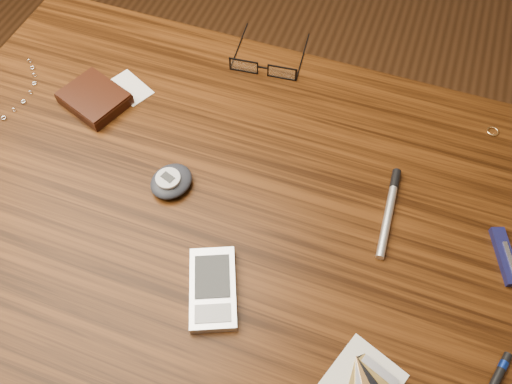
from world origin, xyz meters
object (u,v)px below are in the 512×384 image
pocket_knife (505,256)px  silver_pen (390,205)px  eyeglasses (264,67)px  pedometer (171,181)px  wallet_and_card (95,98)px  pda_phone (213,288)px  desk (215,226)px

pocket_knife → silver_pen: 0.17m
eyeglasses → pedometer: bearing=-100.7°
wallet_and_card → eyeglasses: 0.30m
eyeglasses → pda_phone: size_ratio=1.07×
wallet_and_card → pda_phone: (0.32, -0.25, -0.00)m
silver_pen → wallet_and_card: bearing=176.0°
desk → pda_phone: 0.19m
desk → eyeglasses: (-0.01, 0.28, 0.11)m
desk → pda_phone: size_ratio=7.60×
pedometer → pocket_knife: (0.50, 0.05, -0.01)m
pocket_knife → silver_pen: (-0.17, 0.03, 0.00)m
pda_phone → pocket_knife: (0.37, 0.19, -0.00)m
eyeglasses → pda_phone: (0.07, -0.42, -0.00)m
desk → wallet_and_card: size_ratio=6.68×
pocket_knife → desk: bearing=-174.2°
eyeglasses → pocket_knife: eyeglasses is taller
wallet_and_card → pocket_knife: 0.70m
pocket_knife → silver_pen: bearing=170.8°
pda_phone → desk: bearing=114.1°
desk → wallet_and_card: 0.30m
pda_phone → pedometer: size_ratio=1.55×
desk → pocket_knife: (0.44, 0.04, 0.11)m
wallet_and_card → pda_phone: size_ratio=1.14×
silver_pen → pocket_knife: bearing=-9.2°
pedometer → silver_pen: 0.34m
desk → pda_phone: pda_phone is taller
pda_phone → silver_pen: 0.29m
pocket_knife → silver_pen: same height
eyeglasses → pocket_knife: (0.45, -0.23, -0.01)m
eyeglasses → desk: bearing=-88.0°
pda_phone → pedometer: (-0.13, 0.14, 0.00)m
eyeglasses → pedometer: size_ratio=1.66×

